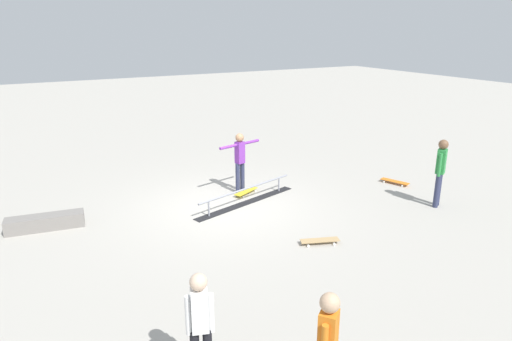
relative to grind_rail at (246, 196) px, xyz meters
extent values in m
plane|color=#ADA89E|center=(0.59, -0.03, -0.18)|extent=(60.00, 60.00, 0.00)
cube|color=black|center=(0.00, 0.00, -0.17)|extent=(3.13, 1.09, 0.01)
cylinder|color=gray|center=(-1.16, -0.33, 0.01)|extent=(0.04, 0.04, 0.39)
cylinder|color=gray|center=(1.16, 0.33, 0.01)|extent=(0.04, 0.04, 0.39)
cylinder|color=gray|center=(0.00, 0.00, 0.21)|extent=(2.92, 0.86, 0.05)
cube|color=gray|center=(4.58, -0.79, -0.02)|extent=(1.65, 0.63, 0.31)
cylinder|color=#2D3351|center=(-0.15, -0.77, 0.23)|extent=(0.14, 0.14, 0.81)
cylinder|color=#2D3351|center=(-0.30, -0.80, 0.23)|extent=(0.14, 0.14, 0.81)
cube|color=purple|center=(-0.23, -0.78, 0.92)|extent=(0.25, 0.23, 0.58)
sphere|color=#A87A56|center=(-0.23, -0.78, 1.32)|extent=(0.22, 0.22, 0.22)
cylinder|color=purple|center=(0.14, -0.70, 1.14)|extent=(0.55, 0.20, 0.07)
cylinder|color=purple|center=(-0.59, -0.87, 1.14)|extent=(0.55, 0.20, 0.07)
cube|color=yellow|center=(-0.29, -0.57, -0.10)|extent=(0.81, 0.53, 0.02)
cylinder|color=white|center=(-0.48, -0.79, -0.15)|extent=(0.06, 0.05, 0.05)
cylinder|color=white|center=(-0.58, -0.58, -0.15)|extent=(0.06, 0.05, 0.05)
cylinder|color=white|center=(0.01, -0.55, -0.15)|extent=(0.06, 0.05, 0.05)
cylinder|color=white|center=(-0.10, -0.34, -0.15)|extent=(0.06, 0.05, 0.05)
cylinder|color=#2D3351|center=(-4.09, 2.41, 0.25)|extent=(0.17, 0.17, 0.85)
cylinder|color=#2D3351|center=(-3.95, 2.49, 0.25)|extent=(0.17, 0.17, 0.85)
cube|color=#2D8C42|center=(-4.02, 2.45, 0.98)|extent=(0.29, 0.28, 0.60)
sphere|color=brown|center=(-4.02, 2.45, 1.40)|extent=(0.23, 0.23, 0.23)
cylinder|color=#2D8C42|center=(-4.15, 2.38, 0.92)|extent=(0.11, 0.11, 0.57)
cylinder|color=#2D8C42|center=(-3.89, 2.52, 0.92)|extent=(0.11, 0.11, 0.57)
cube|color=orange|center=(2.30, 6.25, 0.93)|extent=(0.28, 0.28, 0.58)
sphere|color=tan|center=(2.30, 6.25, 1.33)|extent=(0.22, 0.22, 0.22)
cylinder|color=orange|center=(2.18, 6.16, 0.88)|extent=(0.11, 0.11, 0.54)
cube|color=white|center=(3.31, 5.10, 0.88)|extent=(0.25, 0.23, 0.55)
sphere|color=beige|center=(3.31, 5.10, 1.26)|extent=(0.21, 0.21, 0.21)
cylinder|color=white|center=(3.18, 5.14, 0.83)|extent=(0.09, 0.09, 0.52)
cylinder|color=white|center=(3.44, 5.06, 0.83)|extent=(0.09, 0.09, 0.52)
cube|color=orange|center=(-4.34, 0.75, -0.10)|extent=(0.46, 0.82, 0.02)
cylinder|color=white|center=(-4.14, 0.54, -0.15)|extent=(0.05, 0.06, 0.05)
cylinder|color=white|center=(-4.35, 0.46, -0.15)|extent=(0.05, 0.06, 0.05)
cylinder|color=white|center=(-4.32, 1.05, -0.15)|extent=(0.05, 0.06, 0.05)
cylinder|color=white|center=(-4.54, 0.97, -0.15)|extent=(0.05, 0.06, 0.05)
cube|color=tan|center=(-0.27, 2.72, -0.10)|extent=(0.82, 0.46, 0.02)
cylinder|color=white|center=(-0.56, 2.70, -0.15)|extent=(0.06, 0.05, 0.05)
cylinder|color=white|center=(-0.48, 2.92, -0.15)|extent=(0.06, 0.05, 0.05)
cylinder|color=white|center=(-0.05, 2.52, -0.15)|extent=(0.06, 0.05, 0.05)
cylinder|color=white|center=(0.03, 2.73, -0.15)|extent=(0.06, 0.05, 0.05)
camera|label=1|loc=(4.97, 9.48, 4.10)|focal=32.00mm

